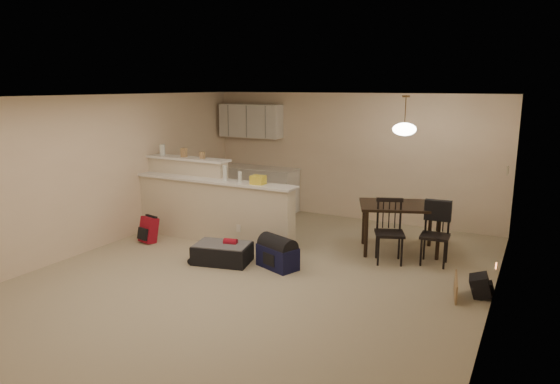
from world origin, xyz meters
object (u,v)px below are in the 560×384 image
Objects in this scene: dining_table at (400,210)px; dining_chair_near at (390,232)px; pendant_lamp at (404,129)px; navy_duffel at (278,257)px; dining_chair_far at (435,234)px; suitcase at (222,253)px; red_backpack at (149,230)px; black_daypack at (480,286)px.

dining_table is 1.53× the size of dining_chair_near.
pendant_lamp is 1.61m from dining_chair_near.
dining_chair_near is 1.58× the size of navy_duffel.
dining_chair_far reaches higher than dining_table.
navy_duffel reaches higher than suitcase.
dining_chair_near is 4.04m from red_backpack.
pendant_lamp reaches higher than red_backpack.
suitcase is at bearing -146.65° from navy_duffel.
dining_chair_far is 1.12× the size of suitcase.
dining_chair_far is at bearing 33.82° from black_daypack.
black_daypack is (1.39, -1.25, -0.56)m from dining_table.
black_daypack is at bearing -47.57° from dining_chair_near.
red_backpack is 5.32m from black_daypack.
dining_chair_near is (0.00, -0.58, -1.51)m from pendant_lamp.
dining_chair_near reaches higher than suitcase.
dining_chair_near is at bearing -111.48° from dining_table.
navy_duffel is at bearing -152.81° from dining_table.
dining_chair_far is at bearing -50.27° from dining_table.
pendant_lamp is 3.39m from suitcase.
dining_chair_near is 1.58m from black_daypack.
pendant_lamp reaches higher than navy_duffel.
dining_table is 0.75m from dining_chair_far.
dining_chair_far is 1.23m from black_daypack.
dining_chair_far is 3.21m from suitcase.
dining_table is 4.81× the size of black_daypack.
black_daypack is (1.39, -1.25, -1.85)m from pendant_lamp.
dining_chair_far is at bearing 52.31° from navy_duffel.
dining_chair_far is 2.37m from navy_duffel.
dining_table is 2.90m from suitcase.
navy_duffel is (-2.01, -1.23, -0.30)m from dining_chair_far.
dining_table is at bearing 68.40° from dining_chair_near.
pendant_lamp is at bearing 41.74° from black_daypack.
red_backpack reaches higher than suitcase.
red_backpack is (-3.92, -1.52, -1.77)m from pendant_lamp.
pendant_lamp is (-0.00, -0.00, 1.30)m from dining_table.
pendant_lamp is 0.66× the size of dining_chair_far.
dining_chair_far is 1.52× the size of navy_duffel.
navy_duffel is at bearing 11.13° from red_backpack.
red_backpack is at bearing -160.42° from navy_duffel.
pendant_lamp reaches higher than black_daypack.
dining_chair_near reaches higher than red_backpack.
dining_chair_far reaches higher than black_daypack.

